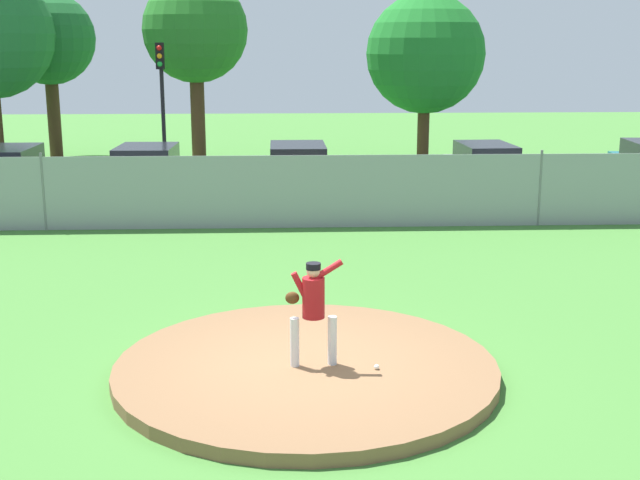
{
  "coord_description": "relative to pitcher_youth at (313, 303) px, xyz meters",
  "views": [
    {
      "loc": [
        -0.31,
        -11.48,
        4.75
      ],
      "look_at": [
        0.35,
        3.31,
        1.24
      ],
      "focal_mm": 47.13,
      "sensor_mm": 36.0,
      "label": 1
    }
  ],
  "objects": [
    {
      "name": "tree_bushy_near",
      "position": [
        -3.69,
        21.68,
        4.0
      ],
      "size": [
        4.01,
        4.01,
        7.19
      ],
      "color": "#4C331E",
      "rests_on": "ground_plane"
    },
    {
      "name": "pitcher_youth",
      "position": [
        0.0,
        0.0,
        0.0
      ],
      "size": [
        0.83,
        0.32,
        1.58
      ],
      "color": "silver",
      "rests_on": "pitchers_mound"
    },
    {
      "name": "pitchers_mound",
      "position": [
        -0.1,
        0.09,
        -1.03
      ],
      "size": [
        5.59,
        5.59,
        0.19
      ],
      "primitive_type": "cylinder",
      "color": "brown",
      "rests_on": "ground_plane"
    },
    {
      "name": "baseball",
      "position": [
        0.9,
        -0.21,
        -0.9
      ],
      "size": [
        0.07,
        0.07,
        0.07
      ],
      "primitive_type": "sphere",
      "color": "white",
      "rests_on": "pitchers_mound"
    },
    {
      "name": "tree_broad_left",
      "position": [
        -9.93,
        24.32,
        3.7
      ],
      "size": [
        3.78,
        3.78,
        6.78
      ],
      "color": "#4C331E",
      "rests_on": "ground_plane"
    },
    {
      "name": "parked_car_silver",
      "position": [
        -4.55,
        14.23,
        -0.34
      ],
      "size": [
        1.99,
        4.08,
        1.67
      ],
      "color": "#B7BABF",
      "rests_on": "ground_plane"
    },
    {
      "name": "traffic_cone_orange",
      "position": [
        3.4,
        15.86,
        -0.87
      ],
      "size": [
        0.4,
        0.4,
        0.55
      ],
      "color": "orange",
      "rests_on": "asphalt_strip"
    },
    {
      "name": "parked_car_champagne",
      "position": [
        0.07,
        14.57,
        -0.34
      ],
      "size": [
        1.92,
        4.38,
        1.65
      ],
      "color": "tan",
      "rests_on": "ground_plane"
    },
    {
      "name": "parked_car_white",
      "position": [
        6.06,
        14.95,
        -0.37
      ],
      "size": [
        1.92,
        4.37,
        1.59
      ],
      "color": "silver",
      "rests_on": "ground_plane"
    },
    {
      "name": "tree_slender_far",
      "position": [
        5.1,
        21.3,
        3.15
      ],
      "size": [
        4.55,
        4.55,
        6.58
      ],
      "color": "#4C331E",
      "rests_on": "ground_plane"
    },
    {
      "name": "asphalt_strip",
      "position": [
        -0.1,
        14.59,
        -1.13
      ],
      "size": [
        44.0,
        7.0,
        0.01
      ],
      "primitive_type": "cube",
      "color": "#2B2B2D",
      "rests_on": "ground_plane"
    },
    {
      "name": "chainlink_fence",
      "position": [
        -0.1,
        10.09,
        -0.18
      ],
      "size": [
        32.27,
        0.07,
        2.0
      ],
      "color": "gray",
      "rests_on": "ground_plane"
    },
    {
      "name": "traffic_light_near",
      "position": [
        -4.59,
        18.47,
        2.11
      ],
      "size": [
        0.28,
        0.46,
        4.72
      ],
      "color": "black",
      "rests_on": "ground_plane"
    },
    {
      "name": "ground_plane",
      "position": [
        -0.1,
        6.09,
        -1.13
      ],
      "size": [
        80.0,
        80.0,
        0.0
      ],
      "primitive_type": "plane",
      "color": "#427A33"
    },
    {
      "name": "parked_car_navy",
      "position": [
        -8.85,
        14.41,
        -0.35
      ],
      "size": [
        1.94,
        4.47,
        1.63
      ],
      "color": "#161E4C",
      "rests_on": "ground_plane"
    }
  ]
}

